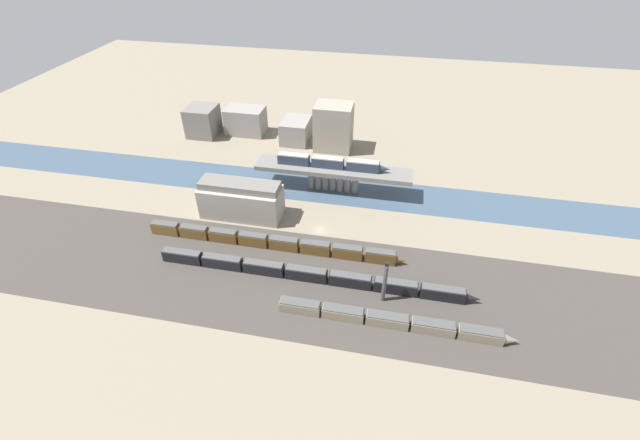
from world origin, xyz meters
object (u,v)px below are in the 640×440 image
(warehouse_building, at_px, (241,200))
(signal_tower, at_px, (385,283))
(train_on_bridge, at_px, (332,163))
(train_yard_near, at_px, (393,321))
(train_yard_far, at_px, (272,242))
(train_yard_mid, at_px, (311,275))

(warehouse_building, relative_size, signal_tower, 1.99)
(train_on_bridge, height_order, warehouse_building, train_on_bridge)
(train_yard_near, bearing_deg, signal_tower, 111.41)
(train_yard_near, height_order, train_yard_far, train_yard_far)
(train_yard_mid, distance_m, train_yard_far, 18.83)
(train_yard_far, relative_size, signal_tower, 5.94)
(train_yard_mid, distance_m, warehouse_building, 39.72)
(train_yard_far, distance_m, signal_tower, 39.19)
(train_yard_near, distance_m, warehouse_building, 65.96)
(signal_tower, bearing_deg, train_yard_near, -68.59)
(train_on_bridge, bearing_deg, train_yard_near, -65.93)
(train_yard_near, distance_m, train_yard_mid, 26.87)
(train_yard_far, xyz_separation_m, warehouse_building, (-14.65, 14.70, 4.15))
(train_yard_mid, relative_size, warehouse_building, 3.37)
(warehouse_building, height_order, signal_tower, signal_tower)
(train_yard_mid, height_order, signal_tower, signal_tower)
(train_yard_mid, bearing_deg, train_yard_far, 142.56)
(train_yard_near, bearing_deg, train_yard_far, 149.13)
(train_on_bridge, xyz_separation_m, train_yard_far, (-12.35, -36.40, -9.27))
(train_yard_near, height_order, warehouse_building, warehouse_building)
(signal_tower, bearing_deg, warehouse_building, 149.39)
(train_yard_far, height_order, signal_tower, signal_tower)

